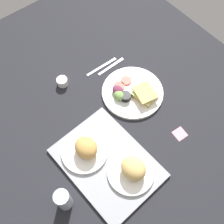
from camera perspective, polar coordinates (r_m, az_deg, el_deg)
name	(u,v)px	position (r cm, az deg, el deg)	size (l,w,h in cm)	color
ground_plane	(119,117)	(135.39, 1.52, -0.99)	(190.00, 150.00, 3.00)	black
serving_tray	(107,163)	(123.83, -0.98, -10.44)	(45.00, 33.00, 1.60)	gray
bread_plate_near	(132,170)	(118.80, 4.22, -11.83)	(20.31, 20.31, 9.07)	white
bread_plate_far	(85,149)	(122.26, -5.52, -7.70)	(20.71, 20.71, 8.76)	white
plate_with_salad	(133,93)	(139.07, 4.32, 4.00)	(30.94, 30.94, 5.40)	white
drinking_glass	(63,200)	(115.64, -9.99, -17.43)	(6.14, 6.14, 12.95)	silver
espresso_cup	(62,82)	(144.17, -10.21, 6.18)	(5.60, 5.60, 4.00)	silver
fork	(111,66)	(149.97, -0.23, 9.41)	(17.00, 1.40, 0.50)	#B7B7BC
knife	(102,67)	(149.97, -2.17, 9.35)	(19.00, 1.40, 0.50)	#B7B7BC
sticky_note	(180,134)	(133.53, 13.84, -4.37)	(5.60, 5.60, 0.12)	pink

